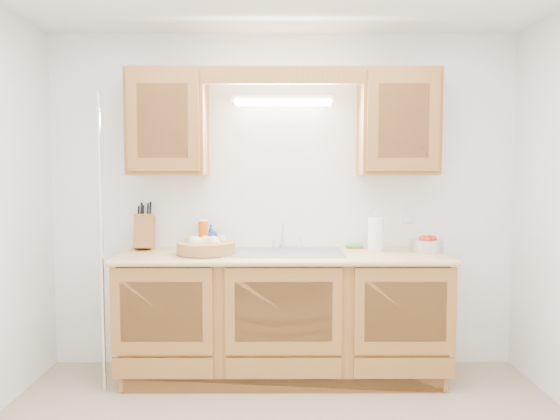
{
  "coord_description": "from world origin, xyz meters",
  "views": [
    {
      "loc": [
        -0.03,
        -2.63,
        1.48
      ],
      "look_at": [
        -0.02,
        0.85,
        1.23
      ],
      "focal_mm": 35.0,
      "sensor_mm": 36.0,
      "label": 1
    }
  ],
  "objects_px": {
    "knife_block": "(144,232)",
    "apple_bowl": "(427,245)",
    "fruit_basket": "(206,246)",
    "paper_towel": "(376,235)"
  },
  "relations": [
    {
      "from": "knife_block",
      "to": "apple_bowl",
      "type": "height_order",
      "value": "knife_block"
    },
    {
      "from": "fruit_basket",
      "to": "paper_towel",
      "type": "distance_m",
      "value": 1.22
    },
    {
      "from": "fruit_basket",
      "to": "paper_towel",
      "type": "bearing_deg",
      "value": 6.47
    },
    {
      "from": "knife_block",
      "to": "paper_towel",
      "type": "xyz_separation_m",
      "value": [
        1.7,
        -0.1,
        -0.01
      ]
    },
    {
      "from": "fruit_basket",
      "to": "apple_bowl",
      "type": "bearing_deg",
      "value": 3.22
    },
    {
      "from": "fruit_basket",
      "to": "knife_block",
      "type": "distance_m",
      "value": 0.55
    },
    {
      "from": "knife_block",
      "to": "apple_bowl",
      "type": "relative_size",
      "value": 1.17
    },
    {
      "from": "apple_bowl",
      "to": "knife_block",
      "type": "bearing_deg",
      "value": 175.82
    },
    {
      "from": "fruit_basket",
      "to": "knife_block",
      "type": "relative_size",
      "value": 1.45
    },
    {
      "from": "knife_block",
      "to": "apple_bowl",
      "type": "xyz_separation_m",
      "value": [
        2.06,
        -0.15,
        -0.08
      ]
    }
  ]
}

